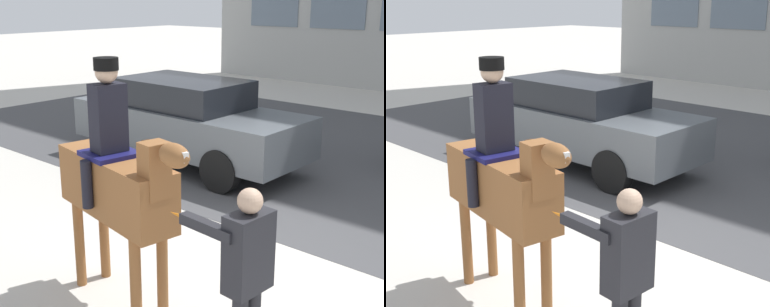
{
  "view_description": "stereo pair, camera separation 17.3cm",
  "coord_description": "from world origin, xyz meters",
  "views": [
    {
      "loc": [
        3.83,
        -5.02,
        3.1
      ],
      "look_at": [
        0.31,
        -1.08,
        1.55
      ],
      "focal_mm": 50.0,
      "sensor_mm": 36.0,
      "label": 1
    },
    {
      "loc": [
        3.96,
        -4.91,
        3.1
      ],
      "look_at": [
        0.31,
        -1.08,
        1.55
      ],
      "focal_mm": 50.0,
      "sensor_mm": 36.0,
      "label": 2
    }
  ],
  "objects": [
    {
      "name": "mounted_horse_lead",
      "position": [
        -0.03,
        -1.81,
        1.35
      ],
      "size": [
        2.03,
        0.7,
        2.56
      ],
      "rotation": [
        0.0,
        0.0,
        -0.17
      ],
      "color": "brown",
      "rests_on": "ground_plane"
    },
    {
      "name": "pedestrian_bystander",
      "position": [
        1.64,
        -1.93,
        1.02
      ],
      "size": [
        0.85,
        0.43,
        1.73
      ],
      "rotation": [
        0.0,
        0.0,
        3.07
      ],
      "color": "#232328",
      "rests_on": "ground_plane"
    },
    {
      "name": "street_car_near_lane",
      "position": [
        -2.84,
        2.3,
        0.86
      ],
      "size": [
        4.69,
        1.84,
        1.63
      ],
      "color": "#51565B",
      "rests_on": "ground_plane"
    },
    {
      "name": "ground_plane",
      "position": [
        0.0,
        0.0,
        0.0
      ],
      "size": [
        80.0,
        80.0,
        0.0
      ],
      "primitive_type": "plane",
      "color": "beige"
    }
  ]
}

